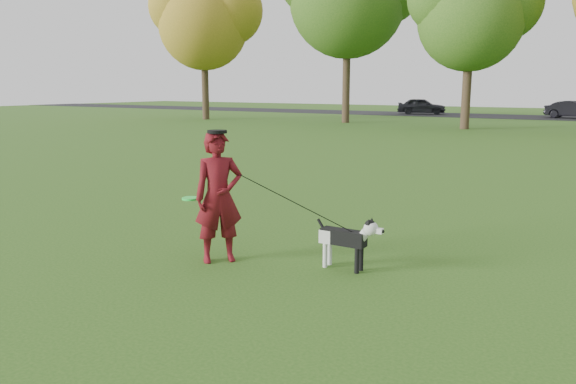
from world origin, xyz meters
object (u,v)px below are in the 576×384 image
Objects in this scene: man at (219,197)px; car_mid at (573,110)px; car_left at (422,106)px; dog at (348,237)px.

car_mid is (0.53, 40.25, -0.24)m from man.
man is 41.68m from car_left.
car_left is (-12.48, 39.68, 0.25)m from dog.
car_left reaches higher than car_mid.
car_left is 1.04× the size of car_mid.
man is 0.47× the size of car_mid.
man is at bearing 178.86° from car_left.
car_mid is at bearing -106.22° from car_left.
dog is at bearing -30.05° from man.
dog is 39.69m from car_mid.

